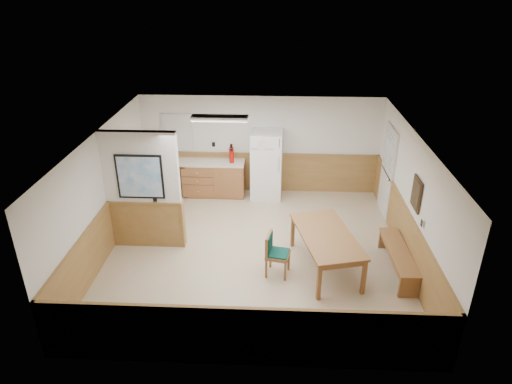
# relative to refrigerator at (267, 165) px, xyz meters

# --- Properties ---
(ground) EXTENTS (6.00, 6.00, 0.00)m
(ground) POSITION_rel_refrigerator_xyz_m (-0.16, -2.63, -0.86)
(ground) COLOR tan
(ground) RESTS_ON ground
(ceiling) EXTENTS (6.00, 6.00, 0.02)m
(ceiling) POSITION_rel_refrigerator_xyz_m (-0.16, -2.63, 1.64)
(ceiling) COLOR silver
(ceiling) RESTS_ON back_wall
(back_wall) EXTENTS (6.00, 0.02, 2.50)m
(back_wall) POSITION_rel_refrigerator_xyz_m (-0.16, 0.37, 0.39)
(back_wall) COLOR white
(back_wall) RESTS_ON ground
(right_wall) EXTENTS (0.02, 6.00, 2.50)m
(right_wall) POSITION_rel_refrigerator_xyz_m (2.84, -2.63, 0.39)
(right_wall) COLOR white
(right_wall) RESTS_ON ground
(left_wall) EXTENTS (0.02, 6.00, 2.50)m
(left_wall) POSITION_rel_refrigerator_xyz_m (-3.16, -2.63, 0.39)
(left_wall) COLOR white
(left_wall) RESTS_ON ground
(wainscot_back) EXTENTS (6.00, 0.04, 1.00)m
(wainscot_back) POSITION_rel_refrigerator_xyz_m (-0.16, 0.35, -0.36)
(wainscot_back) COLOR #9D733F
(wainscot_back) RESTS_ON ground
(wainscot_right) EXTENTS (0.04, 6.00, 1.00)m
(wainscot_right) POSITION_rel_refrigerator_xyz_m (2.82, -2.63, -0.36)
(wainscot_right) COLOR #9D733F
(wainscot_right) RESTS_ON ground
(wainscot_left) EXTENTS (0.04, 6.00, 1.00)m
(wainscot_left) POSITION_rel_refrigerator_xyz_m (-3.14, -2.63, -0.36)
(wainscot_left) COLOR #9D733F
(wainscot_left) RESTS_ON ground
(partition_wall) EXTENTS (1.50, 0.20, 2.50)m
(partition_wall) POSITION_rel_refrigerator_xyz_m (-2.41, -2.43, 0.37)
(partition_wall) COLOR white
(partition_wall) RESTS_ON ground
(kitchen_counter) EXTENTS (2.20, 0.61, 1.00)m
(kitchen_counter) POSITION_rel_refrigerator_xyz_m (-1.37, 0.05, -0.40)
(kitchen_counter) COLOR olive
(kitchen_counter) RESTS_ON ground
(exterior_door) EXTENTS (0.07, 1.02, 2.15)m
(exterior_door) POSITION_rel_refrigerator_xyz_m (2.80, -0.73, 0.19)
(exterior_door) COLOR silver
(exterior_door) RESTS_ON ground
(kitchen_window) EXTENTS (0.80, 0.04, 1.00)m
(kitchen_window) POSITION_rel_refrigerator_xyz_m (-2.26, 0.35, 0.69)
(kitchen_window) COLOR silver
(kitchen_window) RESTS_ON back_wall
(wall_painting) EXTENTS (0.04, 0.50, 0.60)m
(wall_painting) POSITION_rel_refrigerator_xyz_m (2.80, -2.93, 0.69)
(wall_painting) COLOR #342415
(wall_painting) RESTS_ON right_wall
(fluorescent_fixture) EXTENTS (1.20, 0.30, 0.09)m
(fluorescent_fixture) POSITION_rel_refrigerator_xyz_m (-0.96, -1.33, 1.59)
(fluorescent_fixture) COLOR silver
(fluorescent_fixture) RESTS_ON ceiling
(refrigerator) EXTENTS (0.79, 0.74, 1.72)m
(refrigerator) POSITION_rel_refrigerator_xyz_m (0.00, 0.00, 0.00)
(refrigerator) COLOR white
(refrigerator) RESTS_ON ground
(dining_table) EXTENTS (1.36, 2.05, 0.75)m
(dining_table) POSITION_rel_refrigerator_xyz_m (1.21, -3.11, -0.20)
(dining_table) COLOR olive
(dining_table) RESTS_ON ground
(dining_bench) EXTENTS (0.41, 1.72, 0.45)m
(dining_bench) POSITION_rel_refrigerator_xyz_m (2.60, -3.13, -0.51)
(dining_bench) COLOR olive
(dining_bench) RESTS_ON ground
(dining_chair) EXTENTS (0.65, 0.50, 0.85)m
(dining_chair) POSITION_rel_refrigerator_xyz_m (0.22, -3.33, -0.37)
(dining_chair) COLOR olive
(dining_chair) RESTS_ON ground
(fire_extinguisher) EXTENTS (0.13, 0.13, 0.48)m
(fire_extinguisher) POSITION_rel_refrigerator_xyz_m (-0.88, 0.02, 0.25)
(fire_extinguisher) COLOR #B71009
(fire_extinguisher) RESTS_ON kitchen_counter
(soap_bottle) EXTENTS (0.07, 0.07, 0.22)m
(soap_bottle) POSITION_rel_refrigerator_xyz_m (-2.41, 0.04, 0.15)
(soap_bottle) COLOR #198D31
(soap_bottle) RESTS_ON kitchen_counter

